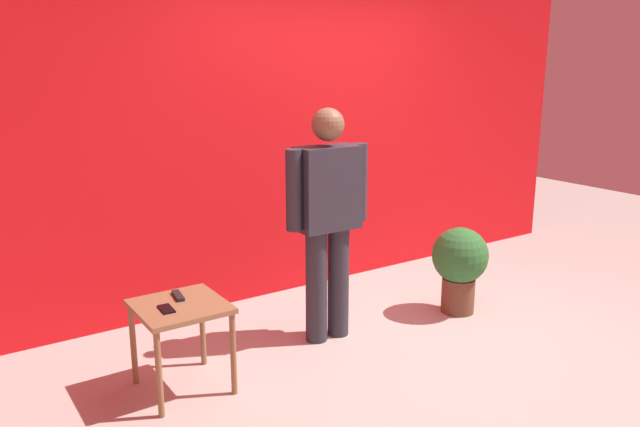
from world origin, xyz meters
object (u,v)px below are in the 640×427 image
standing_person (328,213)px  cell_phone (166,309)px  potted_plant (460,263)px  side_table (181,317)px  tv_remote (178,296)px

standing_person → cell_phone: bearing=-172.8°
standing_person → potted_plant: size_ratio=2.40×
cell_phone → potted_plant: size_ratio=0.21×
side_table → tv_remote: bearing=73.6°
side_table → potted_plant: size_ratio=0.80×
side_table → tv_remote: 0.15m
tv_remote → potted_plant: (2.24, -0.18, -0.15)m
standing_person → potted_plant: 1.25m
standing_person → side_table: standing_person is taller
cell_phone → tv_remote: tv_remote is taller
cell_phone → tv_remote: (0.13, 0.15, 0.01)m
side_table → potted_plant: bearing=-1.7°
potted_plant → standing_person: bearing=170.6°
side_table → standing_person: bearing=6.0°
standing_person → potted_plant: (1.13, -0.19, -0.51)m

